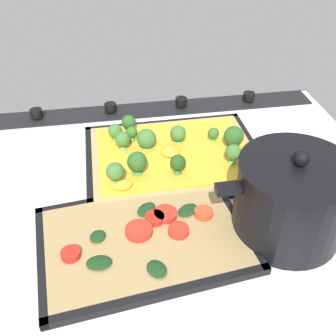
% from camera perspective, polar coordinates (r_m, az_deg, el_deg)
% --- Properties ---
extents(ground_plane, '(0.85, 0.67, 0.03)m').
position_cam_1_polar(ground_plane, '(0.74, -0.23, -4.11)').
color(ground_plane, white).
extents(stove_control_panel, '(0.82, 0.07, 0.03)m').
position_cam_1_polar(stove_control_panel, '(0.97, -3.10, 8.48)').
color(stove_control_panel, black).
rests_on(stove_control_panel, ground_plane).
extents(baking_tray_front, '(0.35, 0.27, 0.01)m').
position_cam_1_polar(baking_tray_front, '(0.80, 0.85, 1.49)').
color(baking_tray_front, black).
rests_on(baking_tray_front, ground_plane).
extents(broccoli_pizza, '(0.33, 0.25, 0.06)m').
position_cam_1_polar(broccoli_pizza, '(0.79, 0.37, 2.38)').
color(broccoli_pizza, tan).
rests_on(broccoli_pizza, baking_tray_front).
extents(baking_tray_back, '(0.35, 0.26, 0.01)m').
position_cam_1_polar(baking_tray_back, '(0.64, -3.44, -10.27)').
color(baking_tray_back, black).
rests_on(baking_tray_back, ground_plane).
extents(veggie_pizza_back, '(0.32, 0.23, 0.02)m').
position_cam_1_polar(veggie_pizza_back, '(0.63, -3.28, -9.70)').
color(veggie_pizza_back, '#A08453').
rests_on(veggie_pizza_back, baking_tray_back).
extents(cooking_pot, '(0.24, 0.17, 0.15)m').
position_cam_1_polar(cooking_pot, '(0.64, 17.19, -4.21)').
color(cooking_pot, black).
rests_on(cooking_pot, ground_plane).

